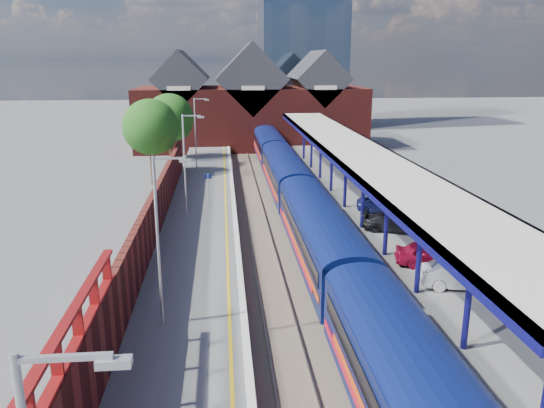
# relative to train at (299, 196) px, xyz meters

# --- Properties ---
(ground) EXTENTS (240.00, 240.00, 0.00)m
(ground) POSITION_rel_train_xyz_m (-1.49, 7.88, -2.12)
(ground) COLOR #5B5B5E
(ground) RESTS_ON ground
(ballast_bed) EXTENTS (6.00, 76.00, 0.06)m
(ballast_bed) POSITION_rel_train_xyz_m (-1.49, -2.12, -2.09)
(ballast_bed) COLOR #473D33
(ballast_bed) RESTS_ON ground
(rails) EXTENTS (4.51, 76.00, 0.14)m
(rails) POSITION_rel_train_xyz_m (-1.49, -2.12, -2.00)
(rails) COLOR slate
(rails) RESTS_ON ground
(left_platform) EXTENTS (5.00, 76.00, 1.00)m
(left_platform) POSITION_rel_train_xyz_m (-6.99, -2.12, -1.62)
(left_platform) COLOR #565659
(left_platform) RESTS_ON ground
(right_platform) EXTENTS (6.00, 76.00, 1.00)m
(right_platform) POSITION_rel_train_xyz_m (4.51, -2.12, -1.62)
(right_platform) COLOR #565659
(right_platform) RESTS_ON ground
(coping_left) EXTENTS (0.30, 76.00, 0.05)m
(coping_left) POSITION_rel_train_xyz_m (-4.64, -2.12, -1.10)
(coping_left) COLOR silver
(coping_left) RESTS_ON left_platform
(coping_right) EXTENTS (0.30, 76.00, 0.05)m
(coping_right) POSITION_rel_train_xyz_m (1.66, -2.12, -1.10)
(coping_right) COLOR silver
(coping_right) RESTS_ON right_platform
(yellow_line) EXTENTS (0.14, 76.00, 0.01)m
(yellow_line) POSITION_rel_train_xyz_m (-5.24, -2.12, -1.12)
(yellow_line) COLOR yellow
(yellow_line) RESTS_ON left_platform
(train) EXTENTS (2.87, 65.90, 3.45)m
(train) POSITION_rel_train_xyz_m (0.00, 0.00, 0.00)
(train) COLOR #0B164F
(train) RESTS_ON ground
(canopy) EXTENTS (4.50, 52.00, 4.48)m
(canopy) POSITION_rel_train_xyz_m (3.99, -0.17, 3.13)
(canopy) COLOR #110F5A
(canopy) RESTS_ON right_platform
(lamp_post_b) EXTENTS (1.48, 0.18, 7.00)m
(lamp_post_b) POSITION_rel_train_xyz_m (-7.86, -16.12, 2.87)
(lamp_post_b) COLOR #A5A8AA
(lamp_post_b) RESTS_ON left_platform
(lamp_post_c) EXTENTS (1.48, 0.18, 7.00)m
(lamp_post_c) POSITION_rel_train_xyz_m (-7.86, -0.12, 2.87)
(lamp_post_c) COLOR #A5A8AA
(lamp_post_c) RESTS_ON left_platform
(lamp_post_d) EXTENTS (1.48, 0.18, 7.00)m
(lamp_post_d) POSITION_rel_train_xyz_m (-7.86, 15.88, 2.87)
(lamp_post_d) COLOR #A5A8AA
(lamp_post_d) RESTS_ON left_platform
(platform_sign) EXTENTS (0.55, 0.08, 2.50)m
(platform_sign) POSITION_rel_train_xyz_m (-6.49, 1.88, 0.57)
(platform_sign) COLOR #A5A8AA
(platform_sign) RESTS_ON left_platform
(brick_wall) EXTENTS (0.35, 50.00, 3.86)m
(brick_wall) POSITION_rel_train_xyz_m (-9.59, -8.58, 0.33)
(brick_wall) COLOR #571917
(brick_wall) RESTS_ON left_platform
(station_building) EXTENTS (30.00, 12.12, 13.78)m
(station_building) POSITION_rel_train_xyz_m (-1.49, 35.88, 3.33)
(station_building) COLOR #571917
(station_building) RESTS_ON ground
(glass_tower) EXTENTS (14.20, 14.20, 40.30)m
(glass_tower) POSITION_rel_train_xyz_m (8.51, 57.88, 18.08)
(glass_tower) COLOR slate
(glass_tower) RESTS_ON ground
(tree_near) EXTENTS (5.20, 5.20, 8.10)m
(tree_near) POSITION_rel_train_xyz_m (-11.84, 13.79, 3.23)
(tree_near) COLOR #382314
(tree_near) RESTS_ON ground
(tree_far) EXTENTS (5.20, 5.20, 8.10)m
(tree_far) POSITION_rel_train_xyz_m (-10.84, 21.79, 3.23)
(tree_far) COLOR #382314
(tree_far) RESTS_ON ground
(parked_car_red) EXTENTS (4.04, 2.30, 1.30)m
(parked_car_red) POSITION_rel_train_xyz_m (5.49, -10.94, -0.47)
(parked_car_red) COLOR maroon
(parked_car_red) RESTS_ON right_platform
(parked_car_silver) EXTENTS (4.17, 2.13, 1.31)m
(parked_car_silver) POSITION_rel_train_xyz_m (5.86, -13.84, -0.47)
(parked_car_silver) COLOR silver
(parked_car_silver) RESTS_ON right_platform
(parked_car_dark) EXTENTS (4.23, 2.98, 1.14)m
(parked_car_dark) POSITION_rel_train_xyz_m (5.30, -5.07, -0.55)
(parked_car_dark) COLOR black
(parked_car_dark) RESTS_ON right_platform
(parked_car_blue) EXTENTS (4.14, 2.64, 1.06)m
(parked_car_blue) POSITION_rel_train_xyz_m (5.99, -0.64, -0.59)
(parked_car_blue) COLOR navy
(parked_car_blue) RESTS_ON right_platform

